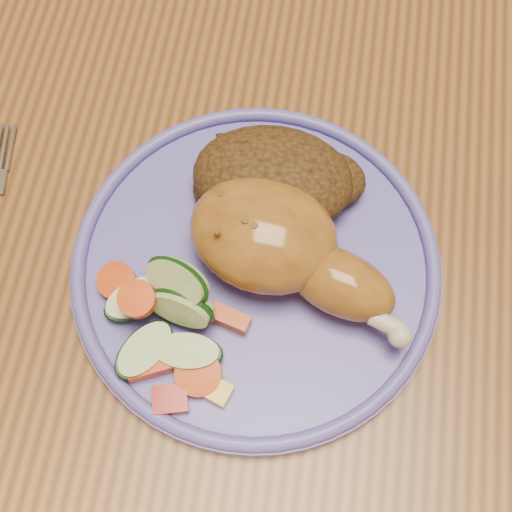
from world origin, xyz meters
name	(u,v)px	position (x,y,z in m)	size (l,w,h in m)	color
ground	(316,376)	(0.00, 0.00, 0.00)	(4.00, 4.00, 0.00)	brown
dining_table	(375,193)	(0.00, 0.00, 0.67)	(0.90, 1.40, 0.75)	brown
plate	(256,268)	(-0.09, -0.12, 0.76)	(0.26, 0.26, 0.01)	#5F56B5
plate_rim	(256,262)	(-0.09, -0.12, 0.77)	(0.25, 0.25, 0.01)	#5F56B5
chicken_leg	(282,246)	(-0.07, -0.12, 0.79)	(0.16, 0.11, 0.05)	#A76823
rice_pilaf	(276,180)	(-0.08, -0.06, 0.78)	(0.12, 0.08, 0.05)	#4C3013
vegetable_pile	(165,322)	(-0.14, -0.18, 0.78)	(0.11, 0.11, 0.05)	#A50A05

